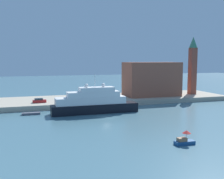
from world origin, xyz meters
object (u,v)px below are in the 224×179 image
(harbor_building, at_px, (152,79))
(person_figure, at_px, (58,100))
(small_motorboat, at_px, (185,140))
(parked_car, at_px, (39,101))
(bell_tower, at_px, (193,63))
(work_barge, at_px, (31,114))
(mooring_bollard, at_px, (89,101))
(large_yacht, at_px, (94,103))

(harbor_building, height_order, person_figure, harbor_building)
(small_motorboat, height_order, parked_car, parked_car)
(harbor_building, relative_size, bell_tower, 0.90)
(work_barge, bearing_deg, parked_car, 75.57)
(small_motorboat, bearing_deg, mooring_bollard, 100.40)
(large_yacht, bearing_deg, small_motorboat, -75.32)
(parked_car, bearing_deg, bell_tower, 3.56)
(large_yacht, xyz_separation_m, small_motorboat, (9.06, -34.57, -2.21))
(parked_car, relative_size, person_figure, 2.43)
(small_motorboat, bearing_deg, large_yacht, 104.68)
(person_figure, bearing_deg, harbor_building, 9.72)
(person_figure, bearing_deg, mooring_bollard, -12.27)
(harbor_building, relative_size, mooring_bollard, 24.35)
(parked_car, bearing_deg, large_yacht, -43.81)
(small_motorboat, xyz_separation_m, bell_tower, (37.49, 52.90, 13.56))
(parked_car, distance_m, mooring_bollard, 16.53)
(parked_car, xyz_separation_m, mooring_bollard, (15.96, -4.31, -0.19))
(small_motorboat, relative_size, work_barge, 0.75)
(small_motorboat, relative_size, mooring_bollard, 4.46)
(parked_car, bearing_deg, harbor_building, 5.68)
(work_barge, relative_size, bell_tower, 0.22)
(bell_tower, xyz_separation_m, person_figure, (-55.82, -5.94, -11.97))
(small_motorboat, relative_size, parked_car, 0.88)
(large_yacht, relative_size, small_motorboat, 6.70)
(small_motorboat, distance_m, parked_car, 54.71)
(large_yacht, xyz_separation_m, parked_car, (-15.11, 14.49, -0.84))
(small_motorboat, xyz_separation_m, harbor_building, (19.17, 53.38, 7.37))
(work_barge, bearing_deg, person_figure, 46.48)
(large_yacht, bearing_deg, parked_car, 136.19)
(mooring_bollard, bearing_deg, work_barge, -159.60)
(harbor_building, xyz_separation_m, parked_car, (-43.33, -4.31, -6.00))
(harbor_building, bearing_deg, person_figure, -170.28)
(harbor_building, distance_m, mooring_bollard, 29.36)
(work_barge, xyz_separation_m, parked_car, (2.92, 11.33, 1.99))
(work_barge, bearing_deg, large_yacht, -9.95)
(large_yacht, relative_size, work_barge, 5.02)
(bell_tower, relative_size, person_figure, 12.85)
(person_figure, relative_size, mooring_bollard, 2.10)
(mooring_bollard, bearing_deg, person_figure, 167.73)
(work_barge, xyz_separation_m, harbor_building, (46.25, 15.64, 7.99))
(work_barge, bearing_deg, bell_tower, 13.22)
(bell_tower, bearing_deg, mooring_bollard, -169.90)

